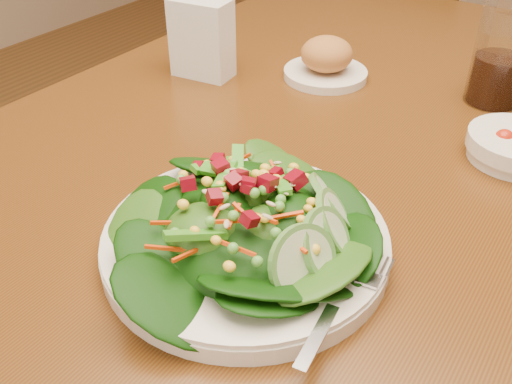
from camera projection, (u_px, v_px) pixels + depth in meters
dining_table at (326, 174)px, 0.93m from camera, size 0.90×1.40×0.75m
chair_far at (415, 49)px, 1.89m from camera, size 0.50×0.50×0.86m
salad_plate at (254, 230)px, 0.60m from camera, size 0.31×0.31×0.09m
bread_plate at (326, 62)px, 0.97m from camera, size 0.14×0.14×0.07m
drinking_glass at (500, 63)px, 0.88m from camera, size 0.09×0.09×0.15m
napkin_holder at (202, 36)px, 0.96m from camera, size 0.11×0.07×0.13m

